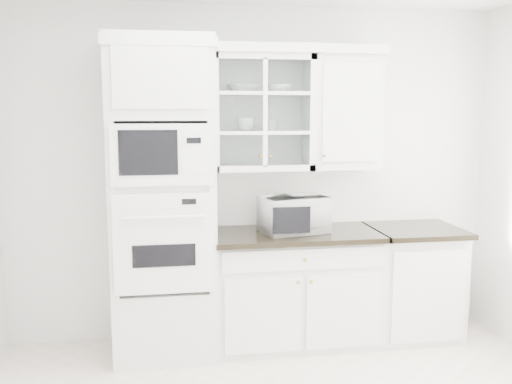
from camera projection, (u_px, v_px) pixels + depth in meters
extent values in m
cube|color=white|center=(255.00, 174.00, 4.70)|extent=(4.00, 0.02, 2.70)
cube|color=silver|center=(163.00, 200.00, 4.29)|extent=(0.76, 0.65, 2.40)
cube|color=white|center=(164.00, 244.00, 4.00)|extent=(0.70, 0.03, 0.72)
cube|color=black|center=(164.00, 256.00, 4.00)|extent=(0.44, 0.01, 0.16)
cube|color=white|center=(162.00, 155.00, 3.91)|extent=(0.70, 0.03, 0.43)
cube|color=black|center=(148.00, 153.00, 3.88)|extent=(0.40, 0.01, 0.31)
cube|color=silver|center=(295.00, 289.00, 4.59)|extent=(1.30, 0.60, 0.88)
cube|color=black|center=(296.00, 234.00, 4.49)|extent=(1.32, 0.67, 0.04)
cube|color=silver|center=(412.00, 283.00, 4.75)|extent=(0.70, 0.60, 0.88)
cube|color=black|center=(416.00, 230.00, 4.65)|extent=(0.72, 0.67, 0.04)
cube|color=silver|center=(261.00, 113.00, 4.48)|extent=(0.80, 0.33, 0.90)
cube|color=silver|center=(261.00, 132.00, 4.50)|extent=(0.74, 0.29, 0.02)
cube|color=silver|center=(262.00, 93.00, 4.46)|extent=(0.74, 0.29, 0.02)
cube|color=silver|center=(344.00, 113.00, 4.58)|extent=(0.55, 0.33, 0.90)
cube|color=white|center=(249.00, 49.00, 4.37)|extent=(2.14, 0.38, 0.07)
imported|color=white|center=(293.00, 214.00, 4.47)|extent=(0.57, 0.51, 0.29)
imported|color=white|center=(243.00, 88.00, 4.44)|extent=(0.30, 0.30, 0.06)
imported|color=white|center=(280.00, 88.00, 4.47)|extent=(0.20, 0.20, 0.06)
imported|color=white|center=(246.00, 124.00, 4.46)|extent=(0.15, 0.15, 0.10)
imported|color=white|center=(271.00, 125.00, 4.50)|extent=(0.11, 0.11, 0.09)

